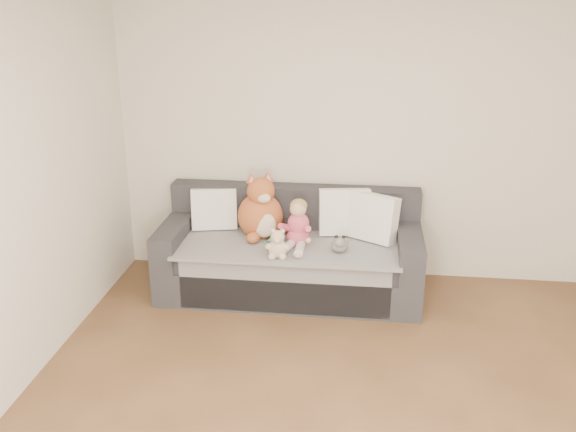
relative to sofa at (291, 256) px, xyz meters
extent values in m
plane|color=silver|center=(0.67, 0.44, 0.99)|extent=(4.50, 0.00, 4.50)
cube|color=#25252A|center=(0.00, -0.04, -0.16)|extent=(2.20, 0.90, 0.30)
cube|color=#25252A|center=(0.00, -0.07, 0.07)|extent=(1.90, 0.80, 0.15)
cube|color=#25252A|center=(0.00, 0.31, 0.34)|extent=(2.20, 0.20, 0.40)
cube|color=#25252A|center=(-1.00, -0.04, 0.14)|extent=(0.20, 0.90, 0.30)
cube|color=#25252A|center=(1.00, -0.04, 0.14)|extent=(0.20, 0.90, 0.30)
cube|color=gray|center=(0.00, -0.09, 0.15)|extent=(1.85, 0.88, 0.02)
cube|color=gray|center=(0.00, -0.48, -0.08)|extent=(1.70, 0.02, 0.41)
cube|color=white|center=(-0.70, 0.18, 0.34)|extent=(0.42, 0.26, 0.37)
cube|color=white|center=(0.45, 0.18, 0.36)|extent=(0.46, 0.26, 0.41)
cube|color=white|center=(0.68, 0.08, 0.36)|extent=(0.47, 0.39, 0.41)
ellipsoid|color=#DD4E6E|center=(0.08, -0.12, 0.24)|extent=(0.19, 0.16, 0.16)
ellipsoid|color=#DD4E6E|center=(0.08, -0.11, 0.35)|extent=(0.18, 0.15, 0.20)
ellipsoid|color=#DBAA8C|center=(0.07, -0.12, 0.48)|extent=(0.14, 0.14, 0.14)
ellipsoid|color=tan|center=(0.08, -0.10, 0.50)|extent=(0.14, 0.14, 0.11)
cylinder|color=#DD4E6E|center=(-0.02, -0.16, 0.33)|extent=(0.13, 0.19, 0.12)
cylinder|color=#DD4E6E|center=(0.16, -0.18, 0.33)|extent=(0.08, 0.19, 0.12)
ellipsoid|color=#DBAA8C|center=(-0.06, -0.23, 0.26)|extent=(0.05, 0.05, 0.05)
ellipsoid|color=#DBAA8C|center=(0.17, -0.26, 0.26)|extent=(0.05, 0.05, 0.05)
cylinder|color=#E5B2C6|center=(0.00, -0.27, 0.20)|extent=(0.14, 0.25, 0.08)
cylinder|color=#E5B2C6|center=(0.11, -0.29, 0.20)|extent=(0.07, 0.24, 0.08)
ellipsoid|color=#DBAA8C|center=(-0.03, -0.38, 0.19)|extent=(0.05, 0.08, 0.04)
ellipsoid|color=#DBAA8C|center=(0.10, -0.40, 0.19)|extent=(0.05, 0.08, 0.04)
ellipsoid|color=#A54724|center=(-0.27, 0.05, 0.34)|extent=(0.39, 0.33, 0.41)
ellipsoid|color=beige|center=(-0.22, -0.07, 0.31)|extent=(0.20, 0.09, 0.23)
ellipsoid|color=#A54724|center=(-0.26, 0.03, 0.58)|extent=(0.24, 0.24, 0.24)
ellipsoid|color=beige|center=(-0.22, -0.07, 0.54)|extent=(0.11, 0.07, 0.08)
cone|color=#A54724|center=(-0.34, 0.04, 0.69)|extent=(0.12, 0.12, 0.08)
cone|color=pink|center=(-0.33, 0.02, 0.68)|extent=(0.08, 0.08, 0.05)
cone|color=#A54724|center=(-0.21, 0.09, 0.69)|extent=(0.12, 0.12, 0.08)
cone|color=pink|center=(-0.20, 0.08, 0.68)|extent=(0.08, 0.08, 0.05)
ellipsoid|color=#A54724|center=(-0.30, -0.13, 0.21)|extent=(0.11, 0.14, 0.09)
ellipsoid|color=#A54724|center=(-0.11, -0.05, 0.21)|extent=(0.11, 0.14, 0.09)
cylinder|color=#A54724|center=(-0.12, 0.17, 0.21)|extent=(0.25, 0.21, 0.09)
ellipsoid|color=tan|center=(-0.06, -0.40, 0.24)|extent=(0.16, 0.13, 0.16)
ellipsoid|color=tan|center=(-0.06, -0.40, 0.34)|extent=(0.11, 0.11, 0.11)
ellipsoid|color=tan|center=(-0.09, -0.40, 0.39)|extent=(0.04, 0.04, 0.04)
ellipsoid|color=tan|center=(-0.02, -0.39, 0.39)|extent=(0.04, 0.04, 0.04)
ellipsoid|color=beige|center=(-0.05, -0.45, 0.33)|extent=(0.04, 0.04, 0.04)
ellipsoid|color=tan|center=(-0.13, -0.42, 0.26)|extent=(0.06, 0.06, 0.06)
ellipsoid|color=tan|center=(0.02, -0.41, 0.26)|extent=(0.06, 0.06, 0.06)
ellipsoid|color=tan|center=(-0.10, -0.44, 0.19)|extent=(0.06, 0.06, 0.06)
ellipsoid|color=tan|center=(-0.01, -0.44, 0.19)|extent=(0.06, 0.06, 0.06)
ellipsoid|color=white|center=(0.43, -0.22, 0.22)|extent=(0.14, 0.17, 0.12)
ellipsoid|color=white|center=(0.43, -0.30, 0.28)|extent=(0.08, 0.08, 0.08)
ellipsoid|color=black|center=(0.40, -0.29, 0.32)|extent=(0.03, 0.03, 0.03)
ellipsoid|color=black|center=(0.46, -0.29, 0.32)|extent=(0.03, 0.03, 0.03)
cylinder|color=#513693|center=(-0.13, -0.27, 0.21)|extent=(0.07, 0.07, 0.09)
cone|color=green|center=(-0.13, -0.27, 0.27)|extent=(0.07, 0.07, 0.04)
cylinder|color=green|center=(-0.18, -0.27, 0.22)|extent=(0.02, 0.02, 0.06)
cylinder|color=green|center=(-0.08, -0.28, 0.22)|extent=(0.02, 0.02, 0.06)
camera|label=1|loc=(0.59, -5.04, 2.22)|focal=40.00mm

